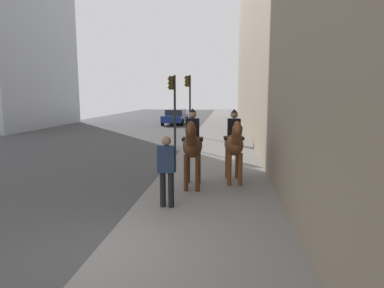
# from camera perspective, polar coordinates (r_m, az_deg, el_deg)

# --- Properties ---
(sidewalk_slab) EXTENTS (120.00, 3.58, 0.12)m
(sidewalk_slab) POSITION_cam_1_polar(r_m,az_deg,el_deg) (5.86, 1.21, -19.02)
(sidewalk_slab) COLOR slate
(sidewalk_slab) RESTS_ON ground
(mounted_horse_near) EXTENTS (2.15, 0.64, 2.27)m
(mounted_horse_near) POSITION_cam_1_polar(r_m,az_deg,el_deg) (9.42, 0.07, -0.07)
(mounted_horse_near) COLOR #4C2B16
(mounted_horse_near) RESTS_ON sidewalk_slab
(mounted_horse_far) EXTENTS (2.15, 0.67, 2.23)m
(mounted_horse_far) POSITION_cam_1_polar(r_m,az_deg,el_deg) (10.07, 7.25, 0.19)
(mounted_horse_far) COLOR brown
(mounted_horse_far) RESTS_ON sidewalk_slab
(pedestrian_greeting) EXTENTS (0.28, 0.41, 1.70)m
(pedestrian_greeting) POSITION_cam_1_polar(r_m,az_deg,el_deg) (7.82, -4.37, -3.93)
(pedestrian_greeting) COLOR black
(pedestrian_greeting) RESTS_ON sidewalk_slab
(car_near_lane) EXTENTS (4.59, 2.18, 1.44)m
(car_near_lane) POSITION_cam_1_polar(r_m,az_deg,el_deg) (31.84, -2.88, 4.74)
(car_near_lane) COLOR navy
(car_near_lane) RESTS_ON ground
(traffic_light_near_curb) EXTENTS (0.20, 0.44, 3.81)m
(traffic_light_near_curb) POSITION_cam_1_polar(r_m,az_deg,el_deg) (17.71, -3.27, 7.68)
(traffic_light_near_curb) COLOR black
(traffic_light_near_curb) RESTS_ON ground
(traffic_light_far_curb) EXTENTS (0.20, 0.44, 4.07)m
(traffic_light_far_curb) POSITION_cam_1_polar(r_m,az_deg,el_deg) (21.97, -0.57, 8.24)
(traffic_light_far_curb) COLOR black
(traffic_light_far_curb) RESTS_ON ground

